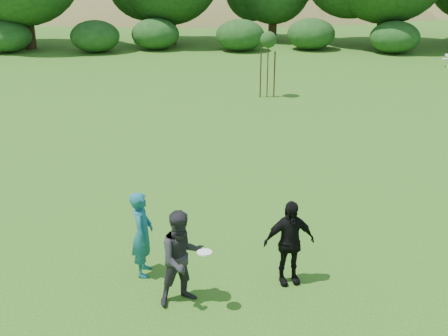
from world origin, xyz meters
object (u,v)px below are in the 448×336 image
(player_black, at_px, (289,242))
(sapling, at_px, (268,42))
(player_teal, at_px, (142,234))
(player_grey, at_px, (182,258))

(player_black, bearing_deg, sapling, 74.49)
(player_black, xyz_separation_m, sapling, (0.41, 14.69, 1.55))
(player_teal, xyz_separation_m, player_black, (2.86, -0.26, -0.02))
(player_teal, height_order, player_black, player_teal)
(player_black, height_order, sapling, sapling)
(player_grey, xyz_separation_m, player_black, (1.99, 0.70, -0.05))
(player_black, distance_m, sapling, 14.78)
(player_teal, distance_m, player_black, 2.87)
(player_teal, height_order, sapling, sapling)
(sapling, bearing_deg, player_grey, -98.84)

